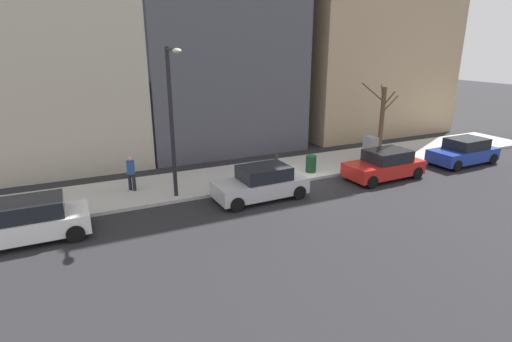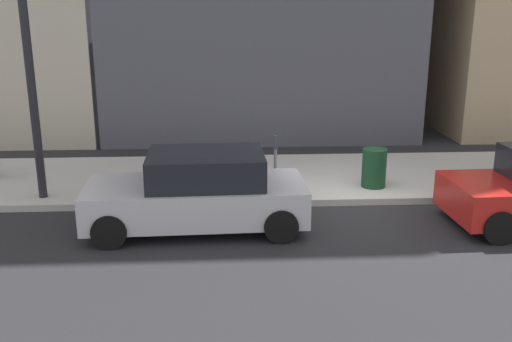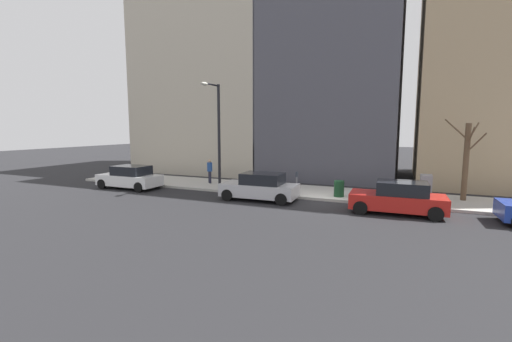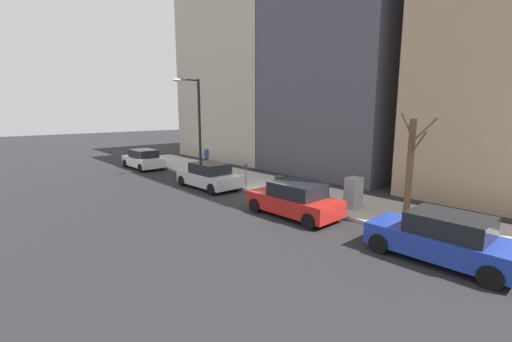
# 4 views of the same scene
# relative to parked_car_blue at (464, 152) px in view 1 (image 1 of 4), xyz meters

# --- Properties ---
(ground_plane) EXTENTS (120.00, 120.00, 0.00)m
(ground_plane) POSITION_rel_parked_car_blue_xyz_m (1.22, 10.00, -0.74)
(ground_plane) COLOR #232326
(sidewalk) EXTENTS (4.00, 36.00, 0.15)m
(sidewalk) POSITION_rel_parked_car_blue_xyz_m (3.22, 10.00, -0.66)
(sidewalk) COLOR #B2AFA8
(sidewalk) RESTS_ON ground
(parked_car_blue) EXTENTS (2.01, 4.24, 1.52)m
(parked_car_blue) POSITION_rel_parked_car_blue_xyz_m (0.00, 0.00, 0.00)
(parked_car_blue) COLOR #1E389E
(parked_car_blue) RESTS_ON ground
(parked_car_red) EXTENTS (2.04, 4.25, 1.52)m
(parked_car_red) POSITION_rel_parked_car_blue_xyz_m (-0.07, 6.07, 0.00)
(parked_car_red) COLOR red
(parked_car_red) RESTS_ON ground
(parked_car_silver) EXTENTS (2.04, 4.26, 1.52)m
(parked_car_silver) POSITION_rel_parked_car_blue_xyz_m (0.12, 13.14, 0.00)
(parked_car_silver) COLOR #B7B7BC
(parked_car_silver) RESTS_ON ground
(parked_car_white) EXTENTS (1.93, 4.21, 1.52)m
(parked_car_white) POSITION_rel_parked_car_blue_xyz_m (0.06, 22.45, 0.00)
(parked_car_white) COLOR white
(parked_car_white) RESTS_ON ground
(parking_meter) EXTENTS (0.14, 0.10, 1.35)m
(parking_meter) POSITION_rel_parked_car_blue_xyz_m (1.67, 11.52, 0.24)
(parking_meter) COLOR slate
(parking_meter) RESTS_ON sidewalk
(utility_box) EXTENTS (0.83, 0.61, 1.43)m
(utility_box) POSITION_rel_parked_car_blue_xyz_m (2.52, 4.81, 0.11)
(utility_box) COLOR #A8A399
(utility_box) RESTS_ON sidewalk
(streetlamp) EXTENTS (1.97, 0.32, 6.50)m
(streetlamp) POSITION_rel_parked_car_blue_xyz_m (1.50, 16.65, 3.28)
(streetlamp) COLOR black
(streetlamp) RESTS_ON sidewalk
(bare_tree) EXTENTS (1.70, 1.81, 4.34)m
(bare_tree) POSITION_rel_parked_car_blue_xyz_m (3.83, 2.91, 1.60)
(bare_tree) COLOR brown
(bare_tree) RESTS_ON sidewalk
(trash_bin) EXTENTS (0.56, 0.56, 0.90)m
(trash_bin) POSITION_rel_parked_car_blue_xyz_m (2.12, 9.18, -0.14)
(trash_bin) COLOR #14381E
(trash_bin) RESTS_ON sidewalk
(pedestrian_near_meter) EXTENTS (0.36, 0.36, 1.66)m
(pedestrian_near_meter) POSITION_rel_parked_car_blue_xyz_m (3.34, 18.33, 0.35)
(pedestrian_near_meter) COLOR #1E1E2D
(pedestrian_near_meter) RESTS_ON sidewalk
(office_tower_right) EXTENTS (12.29, 12.29, 16.05)m
(office_tower_right) POSITION_rel_parked_car_blue_xyz_m (12.86, 22.57, 7.29)
(office_tower_right) COLOR #BCB29E
(office_tower_right) RESTS_ON ground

